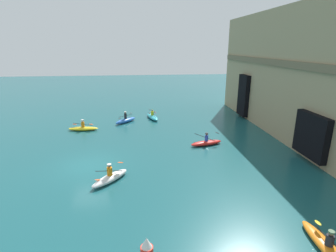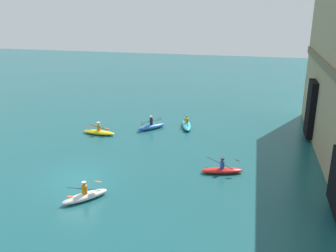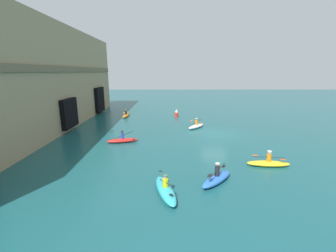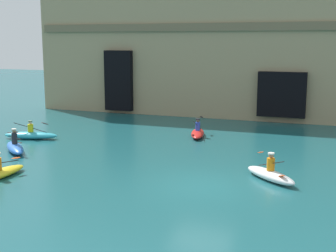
{
  "view_description": "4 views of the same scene",
  "coord_description": "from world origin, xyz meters",
  "views": [
    {
      "loc": [
        17.39,
        3.64,
        8.11
      ],
      "look_at": [
        -3.29,
        5.99,
        1.72
      ],
      "focal_mm": 28.0,
      "sensor_mm": 36.0,
      "label": 1
    },
    {
      "loc": [
        20.37,
        10.83,
        11.2
      ],
      "look_at": [
        -5.2,
        4.96,
        2.33
      ],
      "focal_mm": 40.0,
      "sensor_mm": 36.0,
      "label": 2
    },
    {
      "loc": [
        -22.91,
        5.04,
        6.41
      ],
      "look_at": [
        -2.81,
        5.01,
        1.52
      ],
      "focal_mm": 24.0,
      "sensor_mm": 36.0,
      "label": 3
    },
    {
      "loc": [
        4.99,
        -17.3,
        5.73
      ],
      "look_at": [
        -3.97,
        6.74,
        1.02
      ],
      "focal_mm": 50.0,
      "sensor_mm": 36.0,
      "label": 4
    }
  ],
  "objects": [
    {
      "name": "kayak_red",
      "position": [
        -2.99,
        9.24,
        0.23
      ],
      "size": [
        1.42,
        2.93,
        1.16
      ],
      "rotation": [
        0.0,
        0.0,
        1.82
      ],
      "color": "red",
      "rests_on": "ground"
    },
    {
      "name": "kayak_white",
      "position": [
        2.44,
        1.7,
        0.26
      ],
      "size": [
        2.6,
        2.42,
        1.18
      ],
      "rotation": [
        0.0,
        0.0,
        5.56
      ],
      "color": "white",
      "rests_on": "ground"
    },
    {
      "name": "kayak_cyan",
      "position": [
        -12.01,
        5.16,
        0.24
      ],
      "size": [
        3.29,
        1.58,
        1.09
      ],
      "rotation": [
        0.0,
        0.0,
        3.4
      ],
      "color": "#33B2C6",
      "rests_on": "ground"
    },
    {
      "name": "ground_plane",
      "position": [
        0.0,
        0.0,
        0.0
      ],
      "size": [
        120.0,
        120.0,
        0.0
      ],
      "primitive_type": "plane",
      "color": "#195156"
    },
    {
      "name": "kayak_yellow",
      "position": [
        -8.36,
        -1.98,
        0.22
      ],
      "size": [
        0.98,
        2.97,
        1.11
      ],
      "rotation": [
        0.0,
        0.0,
        4.65
      ],
      "color": "yellow",
      "rests_on": "ground"
    },
    {
      "name": "kayak_blue",
      "position": [
        -10.75,
        2.13,
        0.26
      ],
      "size": [
        2.58,
        2.49,
        1.23
      ],
      "rotation": [
        0.0,
        0.0,
        5.53
      ],
      "color": "blue",
      "rests_on": "ground"
    }
  ]
}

